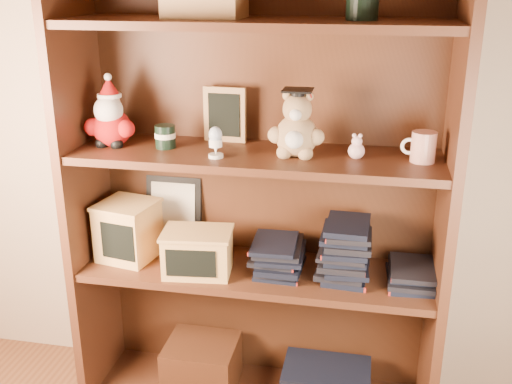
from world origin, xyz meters
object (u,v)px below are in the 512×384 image
bookcase (258,199)px  teacher_mug (423,147)px  grad_teddy_bear (297,130)px  treats_box (128,230)px

bookcase → teacher_mug: bearing=-5.8°
bookcase → grad_teddy_bear: bearing=-23.9°
bookcase → grad_teddy_bear: 0.29m
teacher_mug → treats_box: (-0.94, -0.00, -0.34)m
bookcase → teacher_mug: bookcase is taller
bookcase → treats_box: bookcase is taller
teacher_mug → treats_box: 1.00m
bookcase → teacher_mug: (0.50, -0.05, 0.22)m
grad_teddy_bear → teacher_mug: bearing=1.0°
bookcase → grad_teddy_bear: (0.13, -0.06, 0.25)m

